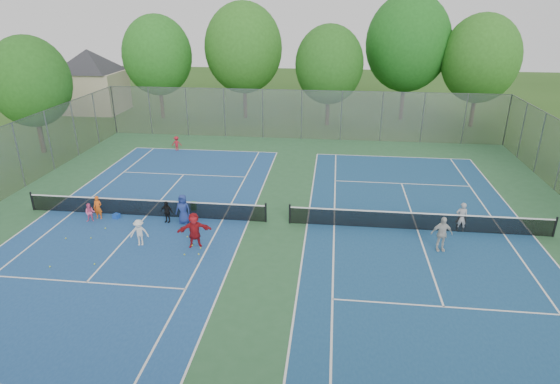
% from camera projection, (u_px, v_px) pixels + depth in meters
% --- Properties ---
extents(ground, '(120.00, 120.00, 0.00)m').
position_uv_depth(ground, '(278.00, 223.00, 24.00)').
color(ground, '#295019').
rests_on(ground, ground).
extents(court_pad, '(32.00, 32.00, 0.01)m').
position_uv_depth(court_pad, '(278.00, 223.00, 24.00)').
color(court_pad, '#2B5C35').
rests_on(court_pad, ground).
extents(court_left, '(10.97, 23.77, 0.01)m').
position_uv_depth(court_left, '(147.00, 216.00, 24.75)').
color(court_left, navy).
rests_on(court_left, court_pad).
extents(court_right, '(10.97, 23.77, 0.01)m').
position_uv_depth(court_right, '(417.00, 230.00, 23.23)').
color(court_right, navy).
rests_on(court_right, court_pad).
extents(net_left, '(12.87, 0.10, 0.91)m').
position_uv_depth(net_left, '(146.00, 208.00, 24.59)').
color(net_left, black).
rests_on(net_left, ground).
extents(net_right, '(12.87, 0.10, 0.91)m').
position_uv_depth(net_right, '(418.00, 222.00, 23.07)').
color(net_right, black).
rests_on(net_right, ground).
extents(fence_north, '(32.00, 0.10, 4.00)m').
position_uv_depth(fence_north, '(302.00, 115.00, 37.96)').
color(fence_north, gray).
rests_on(fence_north, ground).
extents(house, '(11.03, 11.03, 7.30)m').
position_uv_depth(house, '(89.00, 70.00, 46.87)').
color(house, '#B7A88C').
rests_on(house, ground).
extents(tree_nw, '(6.40, 6.40, 9.58)m').
position_uv_depth(tree_nw, '(157.00, 55.00, 43.53)').
color(tree_nw, '#443326').
rests_on(tree_nw, ground).
extents(tree_nl, '(7.20, 7.20, 10.69)m').
position_uv_depth(tree_nl, '(244.00, 48.00, 43.33)').
color(tree_nl, '#443326').
rests_on(tree_nl, ground).
extents(tree_nc, '(6.00, 6.00, 8.85)m').
position_uv_depth(tree_nc, '(329.00, 65.00, 41.06)').
color(tree_nc, '#443326').
rests_on(tree_nc, ground).
extents(tree_nr, '(7.60, 7.60, 11.42)m').
position_uv_depth(tree_nr, '(408.00, 43.00, 42.44)').
color(tree_nr, '#443326').
rests_on(tree_nr, ground).
extents(tree_ne, '(6.60, 6.60, 9.77)m').
position_uv_depth(tree_ne, '(481.00, 59.00, 40.36)').
color(tree_ne, '#443326').
rests_on(tree_ne, ground).
extents(tree_side_w, '(5.60, 5.60, 8.47)m').
position_uv_depth(tree_side_w, '(30.00, 82.00, 33.28)').
color(tree_side_w, '#443326').
rests_on(tree_side_w, ground).
extents(ball_crate, '(0.37, 0.37, 0.26)m').
position_uv_depth(ball_crate, '(116.00, 216.00, 24.44)').
color(ball_crate, '#1745AE').
rests_on(ball_crate, ground).
extents(ball_hopper, '(0.26, 0.26, 0.49)m').
position_uv_depth(ball_hopper, '(194.00, 206.00, 25.33)').
color(ball_hopper, '#217C2A').
rests_on(ball_hopper, ground).
extents(student_a, '(0.47, 0.31, 1.25)m').
position_uv_depth(student_a, '(98.00, 208.00, 24.22)').
color(student_a, orange).
rests_on(student_a, ground).
extents(student_b, '(0.57, 0.49, 1.00)m').
position_uv_depth(student_b, '(90.00, 213.00, 23.95)').
color(student_b, pink).
rests_on(student_b, ground).
extents(student_c, '(0.92, 0.64, 1.29)m').
position_uv_depth(student_c, '(139.00, 233.00, 21.55)').
color(student_c, silver).
rests_on(student_c, ground).
extents(student_d, '(0.72, 0.41, 1.16)m').
position_uv_depth(student_d, '(167.00, 212.00, 23.84)').
color(student_d, black).
rests_on(student_d, ground).
extents(student_e, '(0.82, 0.58, 1.57)m').
position_uv_depth(student_e, '(183.00, 209.00, 23.67)').
color(student_e, navy).
rests_on(student_e, ground).
extents(student_f, '(1.63, 0.96, 1.67)m').
position_uv_depth(student_f, '(194.00, 230.00, 21.39)').
color(student_f, '#A6171E').
rests_on(student_f, ground).
extents(child_far_baseline, '(0.78, 0.52, 1.11)m').
position_uv_depth(child_far_baseline, '(177.00, 143.00, 35.45)').
color(child_far_baseline, '#AD1826').
rests_on(child_far_baseline, ground).
extents(instructor, '(0.58, 0.39, 1.55)m').
position_uv_depth(instructor, '(461.00, 217.00, 22.80)').
color(instructor, '#949496').
rests_on(instructor, ground).
extents(teen_court_b, '(1.02, 0.53, 1.67)m').
position_uv_depth(teen_court_b, '(442.00, 234.00, 21.03)').
color(teen_court_b, beige).
rests_on(teen_court_b, ground).
extents(tennis_ball_0, '(0.07, 0.07, 0.07)m').
position_uv_depth(tennis_ball_0, '(95.00, 264.00, 20.12)').
color(tennis_ball_0, '#A4C42D').
rests_on(tennis_ball_0, ground).
extents(tennis_ball_1, '(0.07, 0.07, 0.07)m').
position_uv_depth(tennis_ball_1, '(66.00, 239.00, 22.31)').
color(tennis_ball_1, gold).
rests_on(tennis_ball_1, ground).
extents(tennis_ball_2, '(0.07, 0.07, 0.07)m').
position_uv_depth(tennis_ball_2, '(50.00, 267.00, 19.92)').
color(tennis_ball_2, '#C2E435').
rests_on(tennis_ball_2, ground).
extents(tennis_ball_3, '(0.07, 0.07, 0.07)m').
position_uv_depth(tennis_ball_3, '(105.00, 229.00, 23.30)').
color(tennis_ball_3, '#BDE335').
rests_on(tennis_ball_3, ground).
extents(tennis_ball_4, '(0.07, 0.07, 0.07)m').
position_uv_depth(tennis_ball_4, '(91.00, 238.00, 22.34)').
color(tennis_ball_4, '#B5D030').
rests_on(tennis_ball_4, ground).
extents(tennis_ball_5, '(0.07, 0.07, 0.07)m').
position_uv_depth(tennis_ball_5, '(185.00, 255.00, 20.88)').
color(tennis_ball_5, gold).
rests_on(tennis_ball_5, ground).
extents(tennis_ball_6, '(0.07, 0.07, 0.07)m').
position_uv_depth(tennis_ball_6, '(201.00, 248.00, 21.43)').
color(tennis_ball_6, '#ABC22D').
rests_on(tennis_ball_6, ground).
extents(tennis_ball_7, '(0.07, 0.07, 0.07)m').
position_uv_depth(tennis_ball_7, '(199.00, 255.00, 20.91)').
color(tennis_ball_7, yellow).
rests_on(tennis_ball_7, ground).
extents(tennis_ball_8, '(0.07, 0.07, 0.07)m').
position_uv_depth(tennis_ball_8, '(192.00, 246.00, 21.68)').
color(tennis_ball_8, '#D2EF37').
rests_on(tennis_ball_8, ground).
extents(tennis_ball_9, '(0.07, 0.07, 0.07)m').
position_uv_depth(tennis_ball_9, '(187.00, 237.00, 22.47)').
color(tennis_ball_9, '#D8E635').
rests_on(tennis_ball_9, ground).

